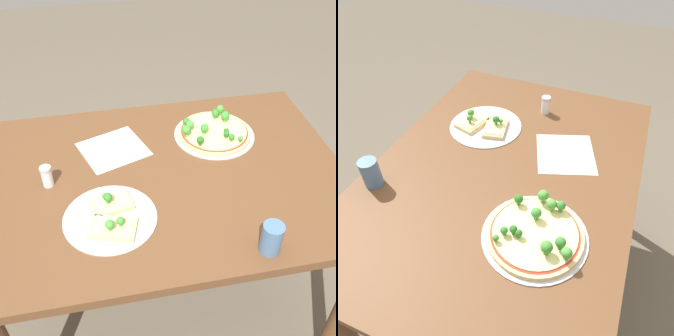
# 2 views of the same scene
# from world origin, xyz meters

# --- Properties ---
(ground_plane) EXTENTS (8.00, 8.00, 0.00)m
(ground_plane) POSITION_xyz_m (0.00, 0.00, 0.00)
(ground_plane) COLOR brown
(dining_table) EXTENTS (1.31, 0.94, 0.75)m
(dining_table) POSITION_xyz_m (0.00, 0.00, 0.66)
(dining_table) COLOR brown
(dining_table) RESTS_ON ground_plane
(pizza_tray_whole) EXTENTS (0.32, 0.32, 0.07)m
(pizza_tray_whole) POSITION_xyz_m (0.23, 0.20, 0.77)
(pizza_tray_whole) COLOR #B7B7BC
(pizza_tray_whole) RESTS_ON dining_table
(pizza_tray_slice) EXTENTS (0.31, 0.31, 0.06)m
(pizza_tray_slice) POSITION_xyz_m (-0.22, -0.18, 0.76)
(pizza_tray_slice) COLOR #B7B7BC
(pizza_tray_slice) RESTS_ON dining_table
(drinking_cup) EXTENTS (0.06, 0.06, 0.10)m
(drinking_cup) POSITION_xyz_m (0.24, -0.39, 0.80)
(drinking_cup) COLOR #4C7099
(drinking_cup) RESTS_ON dining_table
(condiment_shaker) EXTENTS (0.04, 0.04, 0.08)m
(condiment_shaker) POSITION_xyz_m (-0.42, 0.03, 0.79)
(condiment_shaker) COLOR silver
(condiment_shaker) RESTS_ON dining_table
(paper_menu) EXTENTS (0.29, 0.28, 0.00)m
(paper_menu) POSITION_xyz_m (-0.17, 0.19, 0.75)
(paper_menu) COLOR white
(paper_menu) RESTS_ON dining_table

